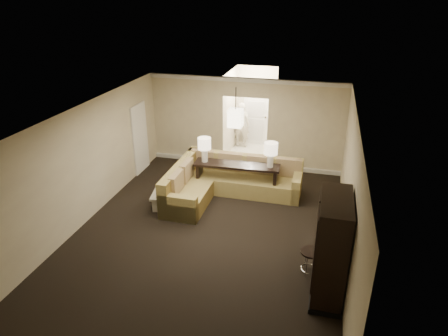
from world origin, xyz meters
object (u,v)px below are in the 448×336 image
(armoire, at_px, (331,249))
(drink_table, at_px, (310,257))
(coffee_table, at_px, (173,198))
(sectional_sofa, at_px, (224,182))
(person, at_px, (241,122))
(console_table, at_px, (237,176))

(armoire, distance_m, drink_table, 0.80)
(coffee_table, distance_m, drink_table, 4.11)
(sectional_sofa, distance_m, drink_table, 3.69)
(coffee_table, bearing_deg, armoire, -30.82)
(armoire, relative_size, person, 1.10)
(console_table, bearing_deg, person, 97.72)
(console_table, relative_size, armoire, 1.19)
(sectional_sofa, bearing_deg, coffee_table, -143.98)
(armoire, distance_m, person, 7.64)
(drink_table, bearing_deg, sectional_sofa, 131.75)
(console_table, height_order, armoire, armoire)
(armoire, bearing_deg, sectional_sofa, 130.96)
(armoire, relative_size, drink_table, 3.80)
(drink_table, xyz_separation_m, person, (-2.81, 6.51, 0.52))
(coffee_table, distance_m, person, 4.72)
(sectional_sofa, distance_m, console_table, 0.37)
(sectional_sofa, distance_m, armoire, 4.29)
(sectional_sofa, relative_size, console_table, 1.42)
(armoire, height_order, person, armoire)
(coffee_table, xyz_separation_m, armoire, (3.96, -2.36, 0.73))
(coffee_table, bearing_deg, sectional_sofa, 35.78)
(armoire, bearing_deg, person, 114.28)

